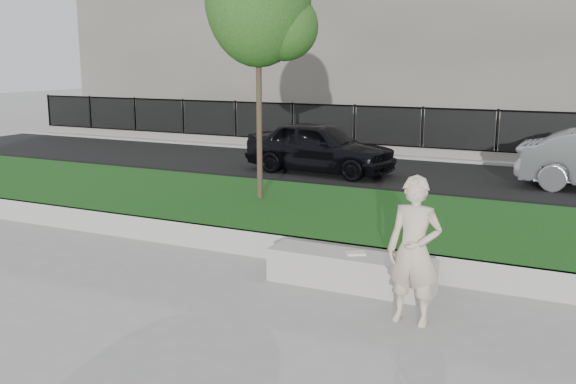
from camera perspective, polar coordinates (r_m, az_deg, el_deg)
The scene contains 12 objects.
ground at distance 9.03m, azimuth -3.70°, elevation -7.86°, with size 90.00×90.00×0.00m, color gray.
grass_bank at distance 11.56m, azimuth 3.62°, elevation -2.43°, with size 34.00×4.00×0.40m, color black.
grass_kerb at distance 9.84m, azimuth -0.73°, elevation -4.95°, with size 34.00×0.08×0.40m, color #A9A79F.
street at distance 16.71m, azimuth 10.77°, elevation 1.16°, with size 34.00×7.00×0.04m, color black.
far_pavement at distance 21.03m, azimuth 14.00°, elevation 3.28°, with size 34.00×3.00×0.12m, color gray.
iron_fence at distance 20.00m, azimuth 13.47°, elevation 4.28°, with size 32.00×0.30×1.50m.
building_facade at distance 27.78m, azimuth 17.65°, elevation 15.27°, with size 34.00×10.00×10.00m, color #5A564F.
stone_bench at distance 8.75m, azimuth 5.56°, elevation -6.94°, with size 2.26×0.56×0.46m, color #A9A79F.
man at distance 7.52m, azimuth 11.14°, elevation -5.15°, with size 0.63×0.42×1.74m, color beige.
book at distance 8.67m, azimuth 6.04°, elevation -5.43°, with size 0.25×0.18×0.03m, color silver.
young_tree at distance 12.16m, azimuth -2.28°, elevation 16.54°, with size 2.05×1.96×5.01m.
car_dark at distance 17.11m, azimuth 2.86°, elevation 4.01°, with size 1.63×4.06×1.38m, color black.
Camera 1 is at (4.21, -7.39, 3.02)m, focal length 40.00 mm.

